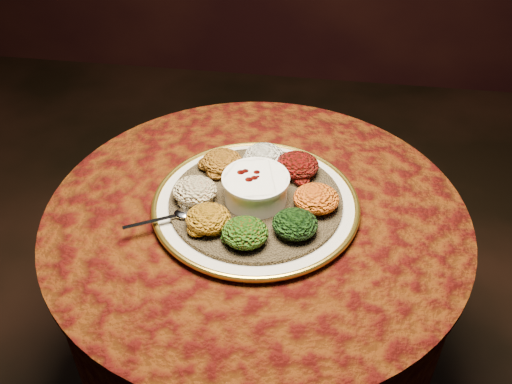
# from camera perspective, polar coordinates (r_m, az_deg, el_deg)

# --- Properties ---
(table) EXTENTS (0.96, 0.96, 0.73)m
(table) POSITION_cam_1_polar(r_m,az_deg,el_deg) (1.41, 0.02, -7.41)
(table) COLOR black
(table) RESTS_ON ground
(platter) EXTENTS (0.49, 0.49, 0.02)m
(platter) POSITION_cam_1_polar(r_m,az_deg,el_deg) (1.29, -0.03, -1.22)
(platter) COLOR silver
(platter) RESTS_ON table
(injera) EXTENTS (0.48, 0.48, 0.01)m
(injera) POSITION_cam_1_polar(r_m,az_deg,el_deg) (1.28, -0.03, -0.86)
(injera) COLOR brown
(injera) RESTS_ON platter
(stew_bowl) EXTENTS (0.15, 0.15, 0.06)m
(stew_bowl) POSITION_cam_1_polar(r_m,az_deg,el_deg) (1.26, -0.03, 0.56)
(stew_bowl) COLOR white
(stew_bowl) RESTS_ON injera
(spoon) EXTENTS (0.14, 0.09, 0.01)m
(spoon) POSITION_cam_1_polar(r_m,az_deg,el_deg) (1.24, -7.70, -2.28)
(spoon) COLOR silver
(spoon) RESTS_ON injera
(portion_ayib) EXTENTS (0.09, 0.09, 0.05)m
(portion_ayib) POSITION_cam_1_polar(r_m,az_deg,el_deg) (1.37, 0.81, 3.66)
(portion_ayib) COLOR white
(portion_ayib) RESTS_ON injera
(portion_kitfo) EXTENTS (0.10, 0.10, 0.05)m
(portion_kitfo) POSITION_cam_1_polar(r_m,az_deg,el_deg) (1.34, 4.16, 2.69)
(portion_kitfo) COLOR black
(portion_kitfo) RESTS_ON injera
(portion_tikil) EXTENTS (0.10, 0.10, 0.05)m
(portion_tikil) POSITION_cam_1_polar(r_m,az_deg,el_deg) (1.25, 6.05, -0.66)
(portion_tikil) COLOR #C88710
(portion_tikil) RESTS_ON injera
(portion_gomen) EXTENTS (0.10, 0.09, 0.05)m
(portion_gomen) POSITION_cam_1_polar(r_m,az_deg,el_deg) (1.19, 3.93, -3.21)
(portion_gomen) COLOR black
(portion_gomen) RESTS_ON injera
(portion_mixveg) EXTENTS (0.10, 0.09, 0.05)m
(portion_mixveg) POSITION_cam_1_polar(r_m,az_deg,el_deg) (1.16, -1.09, -4.08)
(portion_mixveg) COLOR maroon
(portion_mixveg) RESTS_ON injera
(portion_kik) EXTENTS (0.10, 0.09, 0.05)m
(portion_kik) POSITION_cam_1_polar(r_m,az_deg,el_deg) (1.20, -4.82, -2.66)
(portion_kik) COLOR #B46B0F
(portion_kik) RESTS_ON injera
(portion_timatim) EXTENTS (0.10, 0.09, 0.05)m
(portion_timatim) POSITION_cam_1_polar(r_m,az_deg,el_deg) (1.27, -6.12, 0.15)
(portion_timatim) COLOR maroon
(portion_timatim) RESTS_ON injera
(portion_shiro) EXTENTS (0.10, 0.09, 0.05)m
(portion_shiro) POSITION_cam_1_polar(r_m,az_deg,el_deg) (1.35, -3.41, 3.06)
(portion_shiro) COLOR #914D11
(portion_shiro) RESTS_ON injera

